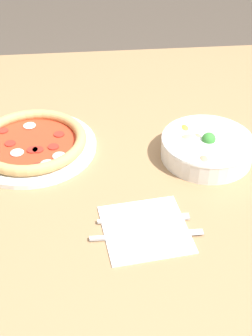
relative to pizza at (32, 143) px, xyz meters
The scene contains 7 objects.
ground_plane 0.85m from the pizza, 84.08° to the left, with size 8.00×8.00×0.00m, color #4C4238.
dining_table 0.34m from the pizza, 84.08° to the left, with size 1.18×1.09×0.77m.
pizza is the anchor object (origin of this frame).
bowl 0.42m from the pizza, 79.84° to the left, with size 0.22×0.22×0.07m.
napkin 0.38m from the pizza, 38.36° to the left, with size 0.18×0.18×0.00m.
fork 0.36m from the pizza, 40.52° to the left, with size 0.02×0.18×0.00m.
knife 0.39m from the pizza, 35.41° to the left, with size 0.02×0.22×0.01m.
Camera 1 is at (0.91, -0.18, 1.42)m, focal length 50.00 mm.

